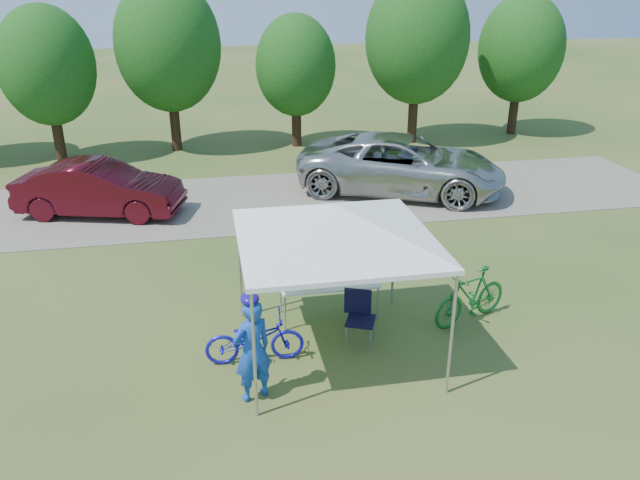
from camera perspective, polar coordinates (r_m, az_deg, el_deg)
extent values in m
plane|color=#2D5119|center=(11.16, 1.31, -10.04)|extent=(100.00, 100.00, 0.00)
cube|color=gray|center=(18.28, -3.88, 3.67)|extent=(24.00, 5.00, 0.02)
cylinder|color=#A5A5AA|center=(9.16, -6.02, -10.53)|extent=(0.05, 0.05, 2.10)
cylinder|color=#A5A5AA|center=(9.79, 11.94, -8.54)|extent=(0.05, 0.05, 2.10)
cylinder|color=#A5A5AA|center=(11.77, -7.34, -2.48)|extent=(0.05, 0.05, 2.10)
cylinder|color=#A5A5AA|center=(12.27, 6.77, -1.35)|extent=(0.05, 0.05, 2.10)
cube|color=white|center=(10.14, 1.41, 0.11)|extent=(3.15, 3.15, 0.08)
pyramid|color=white|center=(9.92, 1.45, 3.25)|extent=(4.53, 4.53, 0.55)
cylinder|color=#382314|center=(23.94, -22.81, 8.81)|extent=(0.36, 0.36, 1.75)
ellipsoid|color=#144711|center=(23.53, -23.72, 14.39)|extent=(3.20, 3.20, 4.00)
cylinder|color=#382314|center=(23.99, -13.11, 10.38)|extent=(0.36, 0.36, 2.03)
ellipsoid|color=#144711|center=(23.55, -13.74, 16.91)|extent=(3.71, 3.71, 4.64)
cylinder|color=#382314|center=(24.07, -2.16, 10.49)|extent=(0.36, 0.36, 1.61)
ellipsoid|color=#144711|center=(23.68, -2.24, 15.65)|extent=(2.94, 2.94, 3.68)
cylinder|color=#382314|center=(24.79, 8.48, 11.21)|extent=(0.36, 0.36, 2.10)
ellipsoid|color=#144711|center=(24.36, 8.89, 17.77)|extent=(3.84, 3.84, 4.80)
cylinder|color=#382314|center=(27.12, 17.26, 11.17)|extent=(0.36, 0.36, 1.82)
ellipsoid|color=#144711|center=(26.76, 17.91, 16.33)|extent=(3.33, 3.33, 4.16)
cube|color=white|center=(11.79, 0.77, -3.90)|extent=(1.86, 0.78, 0.04)
cylinder|color=#A5A5AA|center=(11.56, -3.22, -6.69)|extent=(0.04, 0.04, 0.72)
cylinder|color=#A5A5AA|center=(11.87, 5.27, -5.88)|extent=(0.04, 0.04, 0.72)
cylinder|color=#A5A5AA|center=(12.13, -3.64, -5.15)|extent=(0.04, 0.04, 0.72)
cylinder|color=#A5A5AA|center=(12.43, 4.45, -4.42)|extent=(0.04, 0.04, 0.72)
cube|color=black|center=(11.15, 3.74, -7.37)|extent=(0.64, 0.64, 0.04)
cube|color=black|center=(11.22, 3.47, -5.62)|extent=(0.47, 0.23, 0.49)
cylinder|color=#A5A5AA|center=(11.04, 2.88, -9.11)|extent=(0.02, 0.02, 0.43)
cylinder|color=#A5A5AA|center=(11.14, 5.07, -8.87)|extent=(0.02, 0.02, 0.43)
cylinder|color=#A5A5AA|center=(11.40, 2.37, -7.97)|extent=(0.02, 0.02, 0.43)
cylinder|color=#A5A5AA|center=(11.50, 4.50, -7.75)|extent=(0.02, 0.02, 0.43)
cube|color=white|center=(11.65, -0.96, -3.29)|extent=(0.46, 0.31, 0.31)
cube|color=white|center=(11.57, -0.96, -2.52)|extent=(0.48, 0.33, 0.04)
cylinder|color=#CEE636|center=(11.79, 2.55, -3.63)|extent=(0.08, 0.08, 0.06)
imported|color=blue|center=(9.64, -6.20, -10.01)|extent=(0.74, 0.63, 1.71)
imported|color=#1815BF|center=(10.70, -6.00, -8.98)|extent=(1.68, 0.63, 0.88)
imported|color=#176927|center=(12.10, 13.60, -5.01)|extent=(1.82, 1.12, 1.06)
imported|color=#B6B7B2|center=(18.85, 7.48, 6.87)|extent=(6.70, 5.08, 1.69)
imported|color=#450B14|center=(17.92, -19.51, 4.44)|extent=(4.65, 2.62, 1.45)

